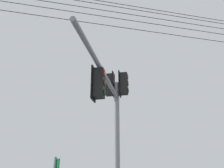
# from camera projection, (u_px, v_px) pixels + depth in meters

# --- Properties ---
(signal_mast_assembly) EXTENTS (3.11, 4.80, 6.41)m
(signal_mast_assembly) POSITION_uv_depth(u_px,v_px,m) (112.00, 110.00, 9.11)
(signal_mast_assembly) COLOR gray
(signal_mast_assembly) RESTS_ON ground
(overhead_wire_span) EXTENTS (19.33, 1.94, 1.48)m
(overhead_wire_span) POSITION_uv_depth(u_px,v_px,m) (134.00, 16.00, 11.93)
(overhead_wire_span) COLOR black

